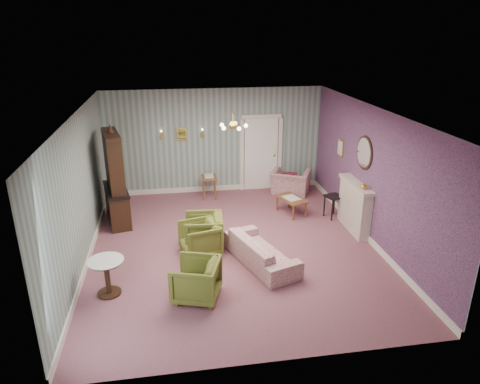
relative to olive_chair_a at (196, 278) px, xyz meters
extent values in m
plane|color=#844D5B|center=(0.92, 1.75, -0.39)|extent=(7.00, 7.00, 0.00)
plane|color=white|center=(0.92, 1.75, 2.51)|extent=(7.00, 7.00, 0.00)
plane|color=slate|center=(0.92, 5.25, 1.06)|extent=(6.00, 0.00, 6.00)
plane|color=slate|center=(0.92, -1.75, 1.06)|extent=(6.00, 0.00, 6.00)
plane|color=slate|center=(-2.08, 1.75, 1.06)|extent=(0.00, 7.00, 7.00)
plane|color=slate|center=(3.92, 1.75, 1.06)|extent=(0.00, 7.00, 7.00)
plane|color=#A85481|center=(3.91, 1.75, 1.06)|extent=(0.00, 7.00, 7.00)
imported|color=brown|center=(0.00, 0.00, 0.00)|extent=(0.91, 0.95, 0.79)
imported|color=brown|center=(0.19, 1.58, -0.01)|extent=(0.85, 0.88, 0.76)
imported|color=brown|center=(0.29, 1.86, 0.01)|extent=(0.79, 0.84, 0.80)
imported|color=#953C57|center=(1.36, 0.99, -0.02)|extent=(1.14, 1.96, 0.74)
imported|color=#953C57|center=(2.98, 4.70, 0.06)|extent=(1.23, 1.06, 0.91)
imported|color=gold|center=(3.76, 1.75, 0.84)|extent=(0.15, 0.15, 0.15)
cube|color=maroon|center=(2.93, 4.55, 0.09)|extent=(0.41, 0.28, 0.39)
camera|label=1|loc=(-0.30, -6.54, 4.07)|focal=32.76mm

